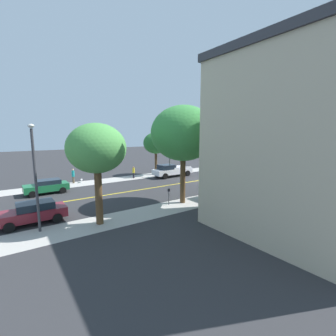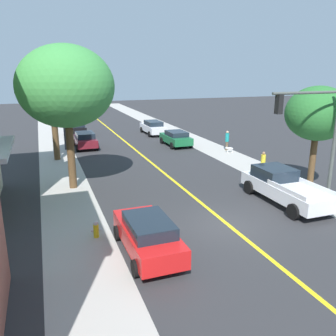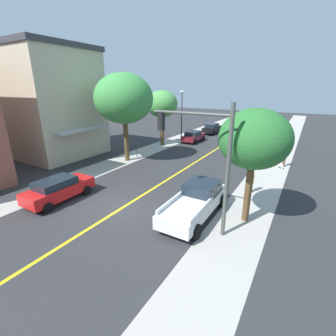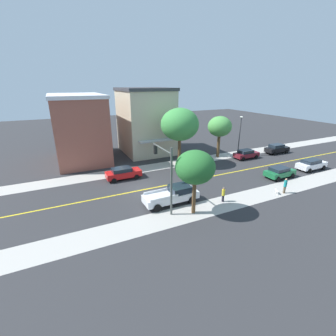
{
  "view_description": "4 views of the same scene",
  "coord_description": "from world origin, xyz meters",
  "px_view_note": "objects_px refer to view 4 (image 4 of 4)",
  "views": [
    {
      "loc": [
        -22.22,
        20.93,
        6.24
      ],
      "look_at": [
        -0.12,
        5.4,
        2.11
      ],
      "focal_mm": 24.99,
      "sensor_mm": 36.0,
      "label": 1
    },
    {
      "loc": [
        -7.9,
        -13.38,
        7.1
      ],
      "look_at": [
        -1.86,
        3.29,
        2.12
      ],
      "focal_mm": 37.57,
      "sensor_mm": 36.0,
      "label": 2
    },
    {
      "loc": [
        9.24,
        -9.84,
        7.2
      ],
      "look_at": [
        0.51,
        4.86,
        1.33
      ],
      "focal_mm": 25.27,
      "sensor_mm": 36.0,
      "label": 3
    },
    {
      "loc": [
        23.76,
        -8.17,
        11.79
      ],
      "look_at": [
        -0.18,
        3.31,
        2.15
      ],
      "focal_mm": 24.93,
      "sensor_mm": 36.0,
      "label": 4
    }
  ],
  "objects_px": {
    "street_lamp": "(240,132)",
    "maroon_sedan_left_curb": "(246,154)",
    "street_tree_right_corner": "(180,125)",
    "small_dog": "(277,191)",
    "green_sedan_right_curb": "(280,172)",
    "black_sedan_left_curb": "(277,149)",
    "street_tree_left_near": "(195,167)",
    "pedestrian_yellow_shirt": "(223,194)",
    "white_sedan_right_curb": "(311,164)",
    "pedestrian_teal_shirt": "(285,185)",
    "fire_hydrant": "(135,169)",
    "parking_meter": "(188,157)",
    "street_tree_left_far": "(220,127)",
    "traffic_light_mast": "(166,169)",
    "white_pickup_truck": "(173,195)",
    "red_sedan_left_curb": "(123,173)"
  },
  "relations": [
    {
      "from": "black_sedan_left_curb",
      "to": "pedestrian_teal_shirt",
      "type": "bearing_deg",
      "value": -135.62
    },
    {
      "from": "pedestrian_yellow_shirt",
      "to": "parking_meter",
      "type": "bearing_deg",
      "value": -14.95
    },
    {
      "from": "pedestrian_teal_shirt",
      "to": "white_sedan_right_curb",
      "type": "bearing_deg",
      "value": -51.84
    },
    {
      "from": "street_tree_left_near",
      "to": "traffic_light_mast",
      "type": "xyz_separation_m",
      "value": [
        -1.82,
        -2.08,
        -0.37
      ]
    },
    {
      "from": "green_sedan_right_curb",
      "to": "maroon_sedan_left_curb",
      "type": "bearing_deg",
      "value": 75.33
    },
    {
      "from": "pedestrian_teal_shirt",
      "to": "pedestrian_yellow_shirt",
      "type": "xyz_separation_m",
      "value": [
        -1.39,
        -7.59,
        -0.1
      ]
    },
    {
      "from": "white_sedan_right_curb",
      "to": "pedestrian_yellow_shirt",
      "type": "distance_m",
      "value": 17.93
    },
    {
      "from": "red_sedan_left_curb",
      "to": "traffic_light_mast",
      "type": "bearing_deg",
      "value": -80.07
    },
    {
      "from": "traffic_light_mast",
      "to": "small_dog",
      "type": "relative_size",
      "value": 9.42
    },
    {
      "from": "maroon_sedan_left_curb",
      "to": "pedestrian_teal_shirt",
      "type": "distance_m",
      "value": 13.16
    },
    {
      "from": "black_sedan_left_curb",
      "to": "small_dog",
      "type": "bearing_deg",
      "value": -138.08
    },
    {
      "from": "street_tree_left_near",
      "to": "pedestrian_yellow_shirt",
      "type": "bearing_deg",
      "value": 98.32
    },
    {
      "from": "street_tree_left_far",
      "to": "white_pickup_truck",
      "type": "relative_size",
      "value": 1.18
    },
    {
      "from": "street_lamp",
      "to": "traffic_light_mast",
      "type": "bearing_deg",
      "value": -59.55
    },
    {
      "from": "street_tree_left_far",
      "to": "red_sedan_left_curb",
      "type": "height_order",
      "value": "street_tree_left_far"
    },
    {
      "from": "street_tree_left_far",
      "to": "street_lamp",
      "type": "distance_m",
      "value": 3.82
    },
    {
      "from": "white_sedan_right_curb",
      "to": "pedestrian_teal_shirt",
      "type": "xyz_separation_m",
      "value": [
        3.81,
        -10.18,
        0.15
      ]
    },
    {
      "from": "traffic_light_mast",
      "to": "pedestrian_yellow_shirt",
      "type": "relative_size",
      "value": 4.07
    },
    {
      "from": "street_tree_right_corner",
      "to": "green_sedan_right_curb",
      "type": "relative_size",
      "value": 2.04
    },
    {
      "from": "street_tree_left_far",
      "to": "fire_hydrant",
      "type": "height_order",
      "value": "street_tree_left_far"
    },
    {
      "from": "red_sedan_left_curb",
      "to": "pedestrian_teal_shirt",
      "type": "bearing_deg",
      "value": -38.59
    },
    {
      "from": "street_lamp",
      "to": "pedestrian_teal_shirt",
      "type": "xyz_separation_m",
      "value": [
        13.78,
        -5.3,
        -3.18
      ]
    },
    {
      "from": "green_sedan_right_curb",
      "to": "street_lamp",
      "type": "bearing_deg",
      "value": 78.51
    },
    {
      "from": "parking_meter",
      "to": "maroon_sedan_left_curb",
      "type": "xyz_separation_m",
      "value": [
        2.03,
        10.05,
        -0.17
      ]
    },
    {
      "from": "parking_meter",
      "to": "street_tree_right_corner",
      "type": "bearing_deg",
      "value": -96.21
    },
    {
      "from": "street_tree_left_far",
      "to": "black_sedan_left_curb",
      "type": "xyz_separation_m",
      "value": [
        2.72,
        10.93,
        -4.3
      ]
    },
    {
      "from": "street_tree_left_far",
      "to": "white_sedan_right_curb",
      "type": "relative_size",
      "value": 1.46
    },
    {
      "from": "street_tree_right_corner",
      "to": "small_dog",
      "type": "height_order",
      "value": "street_tree_right_corner"
    },
    {
      "from": "black_sedan_left_curb",
      "to": "white_sedan_right_curb",
      "type": "relative_size",
      "value": 0.95
    },
    {
      "from": "black_sedan_left_curb",
      "to": "white_sedan_right_curb",
      "type": "height_order",
      "value": "black_sedan_left_curb"
    },
    {
      "from": "street_tree_left_near",
      "to": "pedestrian_teal_shirt",
      "type": "distance_m",
      "value": 12.2
    },
    {
      "from": "street_lamp",
      "to": "pedestrian_teal_shirt",
      "type": "height_order",
      "value": "street_lamp"
    },
    {
      "from": "street_tree_left_far",
      "to": "parking_meter",
      "type": "distance_m",
      "value": 7.62
    },
    {
      "from": "pedestrian_yellow_shirt",
      "to": "fire_hydrant",
      "type": "bearing_deg",
      "value": 23.03
    },
    {
      "from": "black_sedan_left_curb",
      "to": "traffic_light_mast",
      "type": "bearing_deg",
      "value": -159.48
    },
    {
      "from": "maroon_sedan_left_curb",
      "to": "pedestrian_teal_shirt",
      "type": "height_order",
      "value": "pedestrian_teal_shirt"
    },
    {
      "from": "white_pickup_truck",
      "to": "traffic_light_mast",
      "type": "bearing_deg",
      "value": -144.67
    },
    {
      "from": "red_sedan_left_curb",
      "to": "fire_hydrant",
      "type": "bearing_deg",
      "value": 39.21
    },
    {
      "from": "small_dog",
      "to": "pedestrian_teal_shirt",
      "type": "bearing_deg",
      "value": -84.35
    },
    {
      "from": "small_dog",
      "to": "maroon_sedan_left_curb",
      "type": "bearing_deg",
      "value": -8.08
    },
    {
      "from": "traffic_light_mast",
      "to": "pedestrian_yellow_shirt",
      "type": "height_order",
      "value": "traffic_light_mast"
    },
    {
      "from": "fire_hydrant",
      "to": "parking_meter",
      "type": "relative_size",
      "value": 0.53
    },
    {
      "from": "maroon_sedan_left_curb",
      "to": "street_tree_right_corner",
      "type": "bearing_deg",
      "value": 168.58
    },
    {
      "from": "street_tree_left_near",
      "to": "street_tree_left_far",
      "type": "height_order",
      "value": "street_tree_left_far"
    },
    {
      "from": "street_tree_left_near",
      "to": "fire_hydrant",
      "type": "bearing_deg",
      "value": -172.54
    },
    {
      "from": "parking_meter",
      "to": "white_sedan_right_curb",
      "type": "xyz_separation_m",
      "value": [
        10.18,
        14.77,
        -0.14
      ]
    },
    {
      "from": "street_lamp",
      "to": "pedestrian_yellow_shirt",
      "type": "relative_size",
      "value": 4.16
    },
    {
      "from": "parking_meter",
      "to": "small_dog",
      "type": "distance_m",
      "value": 14.27
    },
    {
      "from": "street_lamp",
      "to": "maroon_sedan_left_curb",
      "type": "distance_m",
      "value": 3.82
    },
    {
      "from": "white_sedan_right_curb",
      "to": "pedestrian_yellow_shirt",
      "type": "height_order",
      "value": "pedestrian_yellow_shirt"
    }
  ]
}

